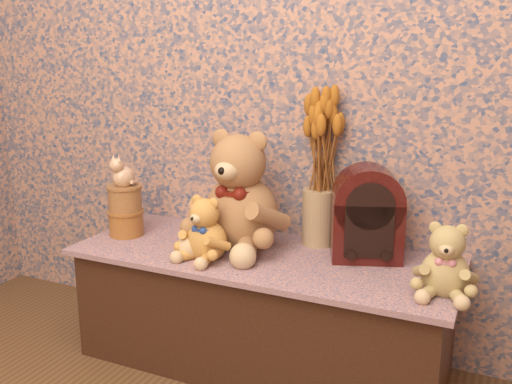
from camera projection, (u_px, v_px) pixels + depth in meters
display_shelf at (262, 309)px, 2.09m from camera, size 1.37×0.54×0.43m
teddy_large at (241, 185)px, 2.07m from camera, size 0.38×0.45×0.47m
teddy_medium at (207, 225)px, 1.97m from camera, size 0.23×0.26×0.24m
teddy_small at (447, 256)px, 1.68m from camera, size 0.20×0.24×0.24m
cathedral_radio at (367, 213)px, 1.96m from camera, size 0.28×0.24×0.33m
ceramic_vase at (319, 217)px, 2.12m from camera, size 0.16×0.16×0.21m
dried_stalks at (321, 127)px, 2.04m from camera, size 0.32×0.32×0.47m
biscuit_tin_lower at (126, 223)px, 2.24m from camera, size 0.16×0.16×0.10m
biscuit_tin_upper at (125, 199)px, 2.21m from camera, size 0.16×0.16×0.10m
cat_figurine at (123, 170)px, 2.18m from camera, size 0.11×0.12×0.13m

